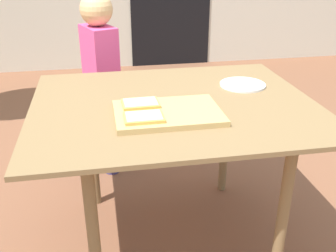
{
  "coord_description": "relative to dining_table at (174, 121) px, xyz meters",
  "views": [
    {
      "loc": [
        -0.3,
        -1.48,
        1.3
      ],
      "look_at": [
        -0.03,
        0.0,
        0.6
      ],
      "focal_mm": 42.02,
      "sensor_mm": 36.0,
      "label": 1
    }
  ],
  "objects": [
    {
      "name": "ground_plane",
      "position": [
        0.0,
        0.0,
        -0.62
      ],
      "size": [
        16.0,
        16.0,
        0.0
      ],
      "primitive_type": "plane",
      "color": "brown"
    },
    {
      "name": "dining_table",
      "position": [
        0.0,
        0.0,
        0.0
      ],
      "size": [
        1.16,
        0.95,
        0.7
      ],
      "color": "olive",
      "rests_on": "ground"
    },
    {
      "name": "cutting_board",
      "position": [
        -0.05,
        -0.13,
        0.1
      ],
      "size": [
        0.4,
        0.29,
        0.02
      ],
      "primitive_type": "cube",
      "color": "tan",
      "rests_on": "dining_table"
    },
    {
      "name": "pizza_slice_far_left",
      "position": [
        -0.14,
        -0.06,
        0.11
      ],
      "size": [
        0.14,
        0.11,
        0.01
      ],
      "color": "gold",
      "rests_on": "cutting_board"
    },
    {
      "name": "pizza_slice_near_left",
      "position": [
        -0.15,
        -0.19,
        0.11
      ],
      "size": [
        0.14,
        0.11,
        0.01
      ],
      "color": "gold",
      "rests_on": "cutting_board"
    },
    {
      "name": "plate_white_right",
      "position": [
        0.35,
        0.15,
        0.09
      ],
      "size": [
        0.21,
        0.21,
        0.01
      ],
      "primitive_type": "cylinder",
      "color": "white",
      "rests_on": "dining_table"
    },
    {
      "name": "child_left",
      "position": [
        -0.28,
        0.73,
        0.0
      ],
      "size": [
        0.22,
        0.27,
        1.07
      ],
      "color": "#443C72",
      "rests_on": "ground"
    }
  ]
}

